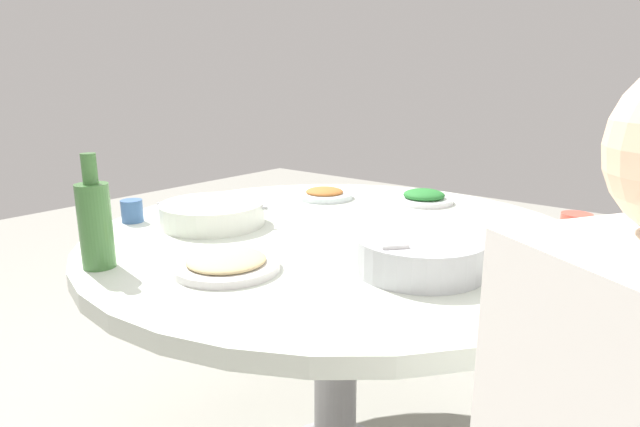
# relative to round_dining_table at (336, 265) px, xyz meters

# --- Properties ---
(round_dining_table) EXTENTS (1.35, 1.35, 0.76)m
(round_dining_table) POSITION_rel_round_dining_table_xyz_m (0.00, 0.00, 0.00)
(round_dining_table) COLOR #99999E
(round_dining_table) RESTS_ON ground
(rice_bowl) EXTENTS (0.29, 0.29, 0.08)m
(rice_bowl) POSITION_rel_round_dining_table_xyz_m (-0.13, -0.32, 0.14)
(rice_bowl) COLOR #B2B5BA
(rice_bowl) RESTS_ON round_dining_table
(soup_bowl) EXTENTS (0.30, 0.30, 0.06)m
(soup_bowl) POSITION_rel_round_dining_table_xyz_m (-0.17, 0.32, 0.13)
(soup_bowl) COLOR silver
(soup_bowl) RESTS_ON round_dining_table
(dish_greens) EXTENTS (0.19, 0.19, 0.05)m
(dish_greens) POSITION_rel_round_dining_table_xyz_m (0.46, -0.02, 0.12)
(dish_greens) COLOR white
(dish_greens) RESTS_ON round_dining_table
(dish_tofu_braise) EXTENTS (0.20, 0.20, 0.04)m
(dish_tofu_braise) POSITION_rel_round_dining_table_xyz_m (0.31, 0.29, 0.11)
(dish_tofu_braise) COLOR silver
(dish_tofu_braise) RESTS_ON round_dining_table
(dish_noodles) EXTENTS (0.24, 0.24, 0.04)m
(dish_noodles) POSITION_rel_round_dining_table_xyz_m (-0.39, 0.01, 0.11)
(dish_noodles) COLOR silver
(dish_noodles) RESTS_ON round_dining_table
(green_bottle) EXTENTS (0.07, 0.07, 0.25)m
(green_bottle) POSITION_rel_round_dining_table_xyz_m (-0.56, 0.24, 0.20)
(green_bottle) COLOR #41763A
(green_bottle) RESTS_ON round_dining_table
(tea_cup_near) EXTENTS (0.08, 0.08, 0.07)m
(tea_cup_near) POSITION_rel_round_dining_table_xyz_m (0.34, -0.53, 0.13)
(tea_cup_near) COLOR #CF4839
(tea_cup_near) RESTS_ON round_dining_table
(tea_cup_far) EXTENTS (0.06, 0.06, 0.07)m
(tea_cup_far) POSITION_rel_round_dining_table_xyz_m (-0.30, 0.53, 0.13)
(tea_cup_far) COLOR #3A6096
(tea_cup_far) RESTS_ON round_dining_table
(tea_cup_side) EXTENTS (0.07, 0.07, 0.06)m
(tea_cup_side) POSITION_rel_round_dining_table_xyz_m (0.05, -0.62, 0.13)
(tea_cup_side) COLOR silver
(tea_cup_side) RESTS_ON round_dining_table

